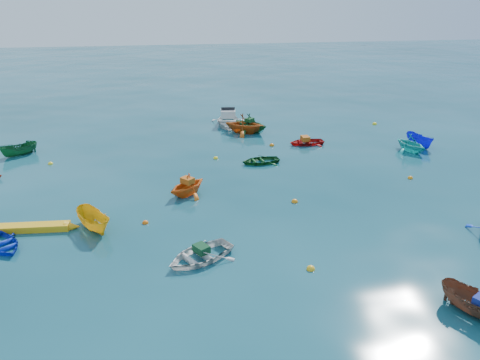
{
  "coord_description": "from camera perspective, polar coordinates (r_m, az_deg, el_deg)",
  "views": [
    {
      "loc": [
        -3.95,
        -19.75,
        10.7
      ],
      "look_at": [
        0.0,
        5.0,
        0.4
      ],
      "focal_mm": 35.0,
      "sensor_mm": 36.0,
      "label": 1
    }
  ],
  "objects": [
    {
      "name": "ground",
      "position": [
        22.81,
        1.99,
        -5.65
      ],
      "size": [
        160.0,
        160.0,
        0.0
      ],
      "primitive_type": "plane",
      "color": "#093843",
      "rests_on": "ground"
    },
    {
      "name": "dinghy_blue_sw",
      "position": [
        23.57,
        -26.98,
        -7.32
      ],
      "size": [
        3.06,
        3.21,
        0.54
      ],
      "primitive_type": "imported",
      "rotation": [
        0.0,
        0.0,
        0.64
      ],
      "color": "#0F2CBD",
      "rests_on": "ground"
    },
    {
      "name": "dinghy_white_near",
      "position": [
        20.28,
        -4.92,
        -9.6
      ],
      "size": [
        3.79,
        3.49,
        0.64
      ],
      "primitive_type": "imported",
      "rotation": [
        0.0,
        0.0,
        -1.02
      ],
      "color": "silver",
      "rests_on": "ground"
    },
    {
      "name": "sampan_brown_mid",
      "position": [
        19.08,
        26.84,
        -14.56
      ],
      "size": [
        2.33,
        2.96,
        1.09
      ],
      "primitive_type": "imported",
      "rotation": [
        0.0,
        0.0,
        0.53
      ],
      "color": "brown",
      "rests_on": "ground"
    },
    {
      "name": "dinghy_orange_w",
      "position": [
        26.38,
        -6.42,
        -1.74
      ],
      "size": [
        3.28,
        3.25,
        1.31
      ],
      "primitive_type": "imported",
      "rotation": [
        0.0,
        0.0,
        -0.84
      ],
      "color": "orange",
      "rests_on": "ground"
    },
    {
      "name": "sampan_yellow_mid",
      "position": [
        23.57,
        -17.26,
        -5.76
      ],
      "size": [
        2.29,
        2.93,
        1.07
      ],
      "primitive_type": "imported",
      "rotation": [
        0.0,
        0.0,
        0.52
      ],
      "color": "gold",
      "rests_on": "ground"
    },
    {
      "name": "dinghy_green_e",
      "position": [
        30.98,
        2.48,
        2.11
      ],
      "size": [
        2.75,
        2.14,
        0.52
      ],
      "primitive_type": "imported",
      "rotation": [
        0.0,
        0.0,
        -1.43
      ],
      "color": "#114A1C",
      "rests_on": "ground"
    },
    {
      "name": "dinghy_cyan_se",
      "position": [
        35.35,
        19.99,
        3.34
      ],
      "size": [
        2.87,
        3.09,
        1.34
      ],
      "primitive_type": "imported",
      "rotation": [
        0.0,
        0.0,
        0.31
      ],
      "color": "#1CB3AC",
      "rests_on": "ground"
    },
    {
      "name": "dinghy_green_n",
      "position": [
        37.82,
        1.29,
        5.9
      ],
      "size": [
        3.92,
        3.95,
        1.57
      ],
      "primitive_type": "imported",
      "rotation": [
        0.0,
        0.0,
        0.75
      ],
      "color": "#135420",
      "rests_on": "ground"
    },
    {
      "name": "dinghy_red_ne",
      "position": [
        35.08,
        8.07,
        4.36
      ],
      "size": [
        2.71,
        2.03,
        0.54
      ],
      "primitive_type": "imported",
      "rotation": [
        0.0,
        0.0,
        -1.5
      ],
      "color": "#B6100F",
      "rests_on": "ground"
    },
    {
      "name": "sampan_blue_far",
      "position": [
        36.74,
        20.95,
        3.9
      ],
      "size": [
        1.47,
        2.73,
        1.0
      ],
      "primitive_type": "imported",
      "rotation": [
        0.0,
        0.0,
        0.2
      ],
      "color": "#1111D9",
      "rests_on": "ground"
    },
    {
      "name": "dinghy_orange_far",
      "position": [
        37.49,
        0.54,
        5.76
      ],
      "size": [
        4.0,
        3.8,
        1.65
      ],
      "primitive_type": "imported",
      "rotation": [
        0.0,
        0.0,
        1.12
      ],
      "color": "#BB4E11",
      "rests_on": "ground"
    },
    {
      "name": "sampan_green_far",
      "position": [
        35.77,
        -25.24,
        2.74
      ],
      "size": [
        2.65,
        2.17,
        0.98
      ],
      "primitive_type": "imported",
      "rotation": [
        0.0,
        0.0,
        -1.0
      ],
      "color": "#13522A",
      "rests_on": "ground"
    },
    {
      "name": "kayak_yellow",
      "position": [
        24.5,
        -23.94,
        -5.64
      ],
      "size": [
        4.19,
        0.89,
        0.42
      ],
      "primitive_type": null,
      "rotation": [
        0.0,
        0.0,
        1.51
      ],
      "color": "#EAA814",
      "rests_on": "ground"
    },
    {
      "name": "motorboat_white",
      "position": [
        39.72,
        -1.46,
        6.7
      ],
      "size": [
        3.39,
        4.4,
        1.45
      ],
      "primitive_type": "imported",
      "rotation": [
        0.0,
        0.0,
        -0.12
      ],
      "color": "silver",
      "rests_on": "ground"
    },
    {
      "name": "tarp_green_a",
      "position": [
        20.08,
        -4.73,
        -8.34
      ],
      "size": [
        0.77,
        0.83,
        0.32
      ],
      "primitive_type": "cube",
      "rotation": [
        0.0,
        0.0,
        -1.02
      ],
      "color": "#0F3F20",
      "rests_on": "dinghy_white_near"
    },
    {
      "name": "tarp_orange_a",
      "position": [
        26.09,
        -6.42,
        -0.06
      ],
      "size": [
        0.84,
        0.86,
        0.33
      ],
      "primitive_type": "cube",
      "rotation": [
        0.0,
        0.0,
        -0.84
      ],
      "color": "#C55914",
      "rests_on": "dinghy_orange_w"
    },
    {
      "name": "tarp_green_b",
      "position": [
        37.62,
        1.17,
        7.31
      ],
      "size": [
        0.82,
        0.81,
        0.32
      ],
      "primitive_type": "cube",
      "rotation": [
        0.0,
        0.0,
        0.75
      ],
      "color": "#11471E",
      "rests_on": "dinghy_green_n"
    },
    {
      "name": "tarp_orange_b",
      "position": [
        34.92,
        7.95,
        5.04
      ],
      "size": [
        0.59,
        0.75,
        0.35
      ],
      "primitive_type": "cube",
      "rotation": [
        0.0,
        0.0,
        -1.5
      ],
      "color": "#B95713",
      "rests_on": "dinghy_red_ne"
    },
    {
      "name": "buoy_ye_a",
      "position": [
        19.76,
        8.61,
        -10.73
      ],
      "size": [
        0.36,
        0.36,
        0.36
      ],
      "primitive_type": "sphere",
      "color": "gold",
      "rests_on": "ground"
    },
    {
      "name": "buoy_or_b",
      "position": [
        25.45,
        6.67,
        -2.69
      ],
      "size": [
        0.35,
        0.35,
        0.35
      ],
      "primitive_type": "sphere",
      "color": "orange",
      "rests_on": "ground"
    },
    {
      "name": "buoy_ye_b",
      "position": [
        24.86,
        -17.13,
        -4.22
      ],
      "size": [
        0.33,
        0.33,
        0.33
      ],
      "primitive_type": "sphere",
      "color": "gold",
      "rests_on": "ground"
    },
    {
      "name": "buoy_or_c",
      "position": [
        23.54,
        -11.47,
        -5.18
      ],
      "size": [
        0.31,
        0.31,
        0.31
      ],
      "primitive_type": "sphere",
      "color": "orange",
      "rests_on": "ground"
    },
    {
      "name": "buoy_ye_c",
      "position": [
        31.75,
        -2.98,
        2.62
      ],
      "size": [
        0.33,
        0.33,
        0.33
      ],
      "primitive_type": "sphere",
      "color": "yellow",
      "rests_on": "ground"
    },
    {
      "name": "buoy_or_d",
      "position": [
        30.21,
        20.04,
        0.18
      ],
      "size": [
        0.31,
        0.31,
        0.31
      ],
      "primitive_type": "sphere",
      "color": "orange",
      "rests_on": "ground"
    },
    {
      "name": "buoy_ye_d",
      "position": [
        33.14,
        -22.1,
        1.81
      ],
      "size": [
        0.32,
        0.32,
        0.32
      ],
      "primitive_type": "sphere",
      "color": "yellow",
      "rests_on": "ground"
    },
    {
      "name": "buoy_or_e",
      "position": [
        34.44,
        3.9,
        4.19
      ],
      "size": [
        0.36,
        0.36,
        0.36
      ],
      "primitive_type": "sphere",
      "color": "#CE6B0B",
      "rests_on": "ground"
    },
    {
      "name": "buoy_ye_e",
      "position": [
        41.56,
        16.08,
        6.54
      ],
      "size": [
        0.38,
        0.38,
        0.38
      ],
      "primitive_type": "sphere",
      "color": "yellow",
      "rests_on": "ground"
    }
  ]
}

